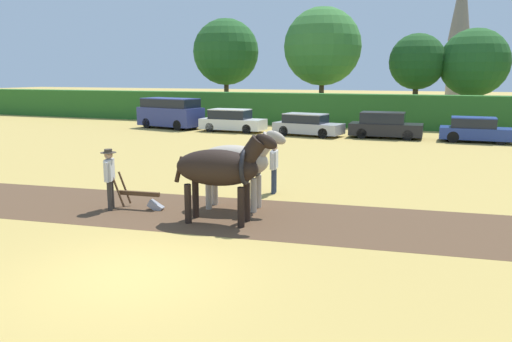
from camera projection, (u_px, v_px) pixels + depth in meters
ground_plane at (133, 274)px, 9.78m from camera, size 240.00×240.00×0.00m
plowed_furrow_strip at (113, 206)px, 14.76m from camera, size 23.85×6.64×0.01m
hedgerow at (371, 111)px, 36.68m from camera, size 80.00×1.78×2.45m
tree_far_left at (226, 52)px, 46.57m from camera, size 6.11×6.11×9.00m
tree_left at (323, 47)px, 43.41m from camera, size 6.74×6.74×9.64m
tree_center_left at (417, 62)px, 40.62m from camera, size 4.53×4.53×7.17m
tree_center at (474, 63)px, 39.62m from camera, size 5.40×5.40×7.49m
church_spire at (460, 30)px, 66.43m from camera, size 2.85×2.85×18.52m
draft_horse_lead_left at (221, 168)px, 12.90m from camera, size 2.85×1.26×2.47m
draft_horse_lead_right at (237, 161)px, 14.29m from camera, size 2.72×1.23×2.39m
plow at (143, 198)px, 14.45m from camera, size 1.55×0.51×1.13m
farmer_at_plow at (109, 174)px, 14.28m from camera, size 0.44×0.63×1.76m
farmer_beside_team at (274, 165)px, 16.27m from camera, size 0.28×0.66×1.65m
parked_van at (170, 113)px, 36.23m from camera, size 5.09×2.92×2.18m
parked_car_left at (232, 121)px, 34.16m from camera, size 4.44×1.80×1.54m
parked_car_center_left at (307, 125)px, 31.85m from camera, size 4.58×2.39×1.41m
parked_car_center at (385, 126)px, 30.69m from camera, size 4.41×1.97×1.59m
parked_car_center_right at (475, 130)px, 28.82m from camera, size 4.01×1.72×1.44m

